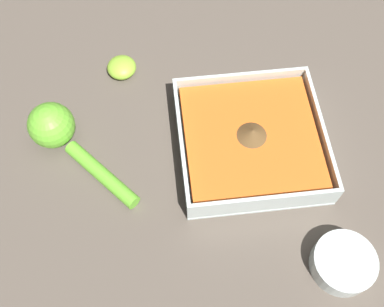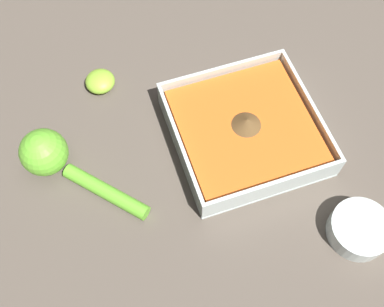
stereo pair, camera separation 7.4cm
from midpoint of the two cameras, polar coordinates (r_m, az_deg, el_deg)
ground_plane at (r=0.79m, az=6.69°, el=1.81°), size 4.00×4.00×0.00m
square_dish at (r=0.77m, az=4.03°, el=2.65°), size 0.24×0.24×0.06m
spice_bowl at (r=0.74m, az=17.75°, el=-9.49°), size 0.09×0.09×0.03m
lemon_squeezer at (r=0.77m, az=-19.79°, el=-0.86°), size 0.18×0.19×0.08m
lemon_half at (r=0.86m, az=-14.05°, el=8.67°), size 0.05×0.05×0.03m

